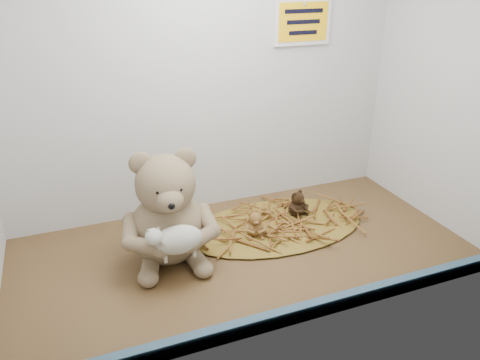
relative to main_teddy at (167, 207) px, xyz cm
name	(u,v)px	position (x,y,z in cm)	size (l,w,h in cm)	color
alcove_shell	(231,78)	(19.12, 4.29, 29.98)	(120.40, 60.20, 90.40)	#482D19
front_rail	(294,314)	(19.12, -33.51, -13.22)	(119.28, 2.20, 3.60)	#3D6075
straw_bed	(276,225)	(32.81, 4.14, -14.50)	(54.18, 31.46, 1.05)	brown
main_teddy	(167,207)	(0.00, 0.00, 0.00)	(24.22, 25.57, 30.04)	#8E7257
toy_lamb	(178,240)	(0.00, -10.77, -3.40)	(15.05, 9.19, 9.73)	silver
mini_teddy_tan	(255,223)	(24.62, 0.92, -10.21)	(6.06, 6.40, 7.52)	brown
mini_teddy_brown	(297,203)	(41.01, 7.36, -10.04)	(6.34, 6.69, 7.86)	black
wall_sign	(303,22)	(49.12, 24.69, 39.98)	(16.00, 1.20, 11.00)	#ECAA0C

